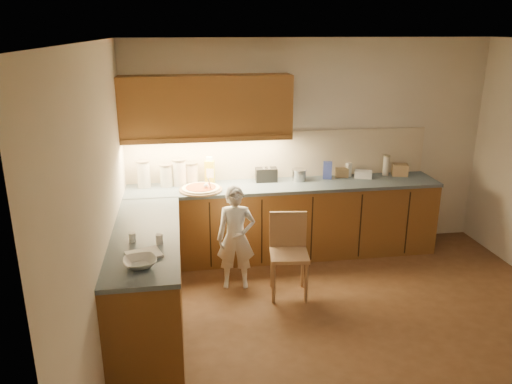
# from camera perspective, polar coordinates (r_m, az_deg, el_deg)

# --- Properties ---
(room) EXTENTS (4.54, 4.50, 2.62)m
(room) POSITION_cam_1_polar(r_m,az_deg,el_deg) (4.33, 13.06, 4.14)
(room) COLOR brown
(room) RESTS_ON ground
(l_counter) EXTENTS (3.77, 2.62, 0.92)m
(l_counter) POSITION_cam_1_polar(r_m,az_deg,el_deg) (5.65, -1.31, -5.12)
(l_counter) COLOR brown
(l_counter) RESTS_ON ground
(backsplash) EXTENTS (3.75, 0.02, 0.58)m
(backsplash) POSITION_cam_1_polar(r_m,az_deg,el_deg) (6.19, 2.76, 4.27)
(backsplash) COLOR beige
(backsplash) RESTS_ON l_counter
(upper_cabinets) EXTENTS (1.95, 0.36, 0.73)m
(upper_cabinets) POSITION_cam_1_polar(r_m,az_deg,el_deg) (5.79, -5.69, 9.69)
(upper_cabinets) COLOR brown
(upper_cabinets) RESTS_ON ground
(pizza_on_board) EXTENTS (0.49, 0.49, 0.20)m
(pizza_on_board) POSITION_cam_1_polar(r_m,az_deg,el_deg) (5.76, -6.30, 0.36)
(pizza_on_board) COLOR #A37E51
(pizza_on_board) RESTS_ON l_counter
(child) EXTENTS (0.44, 0.32, 1.14)m
(child) POSITION_cam_1_polar(r_m,az_deg,el_deg) (5.35, -2.30, -5.26)
(child) COLOR white
(child) RESTS_ON ground
(wooden_chair) EXTENTS (0.44, 0.44, 0.87)m
(wooden_chair) POSITION_cam_1_polar(r_m,az_deg,el_deg) (5.27, 3.75, -6.42)
(wooden_chair) COLOR tan
(wooden_chair) RESTS_ON ground
(mixing_bowl) EXTENTS (0.30, 0.30, 0.06)m
(mixing_bowl) POSITION_cam_1_polar(r_m,az_deg,el_deg) (4.04, -13.11, -7.85)
(mixing_bowl) COLOR silver
(mixing_bowl) RESTS_ON l_counter
(canister_a) EXTENTS (0.16, 0.16, 0.32)m
(canister_a) POSITION_cam_1_polar(r_m,az_deg,el_deg) (5.97, -12.73, 2.05)
(canister_a) COLOR white
(canister_a) RESTS_ON l_counter
(canister_b) EXTENTS (0.15, 0.15, 0.27)m
(canister_b) POSITION_cam_1_polar(r_m,az_deg,el_deg) (5.95, -10.21, 1.91)
(canister_b) COLOR white
(canister_b) RESTS_ON l_counter
(canister_c) EXTENTS (0.17, 0.17, 0.32)m
(canister_c) POSITION_cam_1_polar(r_m,az_deg,el_deg) (5.96, -8.75, 2.26)
(canister_c) COLOR white
(canister_c) RESTS_ON l_counter
(canister_d) EXTENTS (0.16, 0.16, 0.26)m
(canister_d) POSITION_cam_1_polar(r_m,az_deg,el_deg) (6.01, -7.38, 2.17)
(canister_d) COLOR silver
(canister_d) RESTS_ON l_counter
(oil_jug) EXTENTS (0.13, 0.11, 0.33)m
(oil_jug) POSITION_cam_1_polar(r_m,az_deg,el_deg) (5.99, -5.31, 2.36)
(oil_jug) COLOR gold
(oil_jug) RESTS_ON l_counter
(toaster) EXTENTS (0.26, 0.16, 0.17)m
(toaster) POSITION_cam_1_polar(r_m,az_deg,el_deg) (6.07, 1.19, 1.99)
(toaster) COLOR black
(toaster) RESTS_ON l_counter
(steel_pot) EXTENTS (0.19, 0.19, 0.14)m
(steel_pot) POSITION_cam_1_polar(r_m,az_deg,el_deg) (6.13, 4.93, 1.97)
(steel_pot) COLOR #A7A8AC
(steel_pot) RESTS_ON l_counter
(blue_box) EXTENTS (0.12, 0.10, 0.21)m
(blue_box) POSITION_cam_1_polar(r_m,az_deg,el_deg) (6.24, 8.17, 2.48)
(blue_box) COLOR #34439D
(blue_box) RESTS_ON l_counter
(card_box_a) EXTENTS (0.17, 0.13, 0.11)m
(card_box_a) POSITION_cam_1_polar(r_m,az_deg,el_deg) (6.35, 9.77, 2.19)
(card_box_a) COLOR tan
(card_box_a) RESTS_ON l_counter
(white_bottle) EXTENTS (0.07, 0.07, 0.17)m
(white_bottle) POSITION_cam_1_polar(r_m,az_deg,el_deg) (6.38, 10.53, 2.52)
(white_bottle) COLOR white
(white_bottle) RESTS_ON l_counter
(flat_pack) EXTENTS (0.25, 0.21, 0.08)m
(flat_pack) POSITION_cam_1_polar(r_m,az_deg,el_deg) (6.38, 12.15, 2.00)
(flat_pack) COLOR silver
(flat_pack) RESTS_ON l_counter
(tall_jar) EXTENTS (0.08, 0.08, 0.26)m
(tall_jar) POSITION_cam_1_polar(r_m,az_deg,el_deg) (6.52, 14.64, 2.98)
(tall_jar) COLOR white
(tall_jar) RESTS_ON l_counter
(card_box_b) EXTENTS (0.22, 0.19, 0.15)m
(card_box_b) POSITION_cam_1_polar(r_m,az_deg,el_deg) (6.57, 16.12, 2.45)
(card_box_b) COLOR tan
(card_box_b) RESTS_ON l_counter
(dough_cloth) EXTENTS (0.33, 0.29, 0.02)m
(dough_cloth) POSITION_cam_1_polar(r_m,az_deg,el_deg) (4.22, -12.70, -6.97)
(dough_cloth) COLOR silver
(dough_cloth) RESTS_ON l_counter
(spice_jar_a) EXTENTS (0.08, 0.08, 0.08)m
(spice_jar_a) POSITION_cam_1_polar(r_m,az_deg,el_deg) (4.49, -13.95, -5.06)
(spice_jar_a) COLOR white
(spice_jar_a) RESTS_ON l_counter
(spice_jar_b) EXTENTS (0.08, 0.08, 0.08)m
(spice_jar_b) POSITION_cam_1_polar(r_m,az_deg,el_deg) (4.41, -10.98, -5.29)
(spice_jar_b) COLOR white
(spice_jar_b) RESTS_ON l_counter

